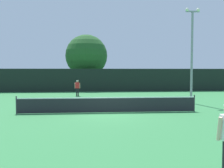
# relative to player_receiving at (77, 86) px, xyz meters

# --- Properties ---
(ground_plane) EXTENTS (120.00, 120.00, 0.00)m
(ground_plane) POSITION_rel_player_receiving_xyz_m (2.48, -10.31, -1.00)
(ground_plane) COLOR #2D723D
(tennis_net) EXTENTS (11.12, 0.08, 1.07)m
(tennis_net) POSITION_rel_player_receiving_xyz_m (2.48, -10.31, -0.49)
(tennis_net) COLOR #232328
(tennis_net) RESTS_ON ground
(perimeter_fence) EXTENTS (37.73, 0.12, 2.88)m
(perimeter_fence) POSITION_rel_player_receiving_xyz_m (2.48, 5.49, 0.44)
(perimeter_fence) COLOR black
(perimeter_fence) RESTS_ON ground
(player_receiving) EXTENTS (0.57, 0.24, 1.63)m
(player_receiving) POSITION_rel_player_receiving_xyz_m (0.00, 0.00, 0.00)
(player_receiving) COLOR red
(player_receiving) RESTS_ON ground
(tennis_ball) EXTENTS (0.07, 0.07, 0.07)m
(tennis_ball) POSITION_rel_player_receiving_xyz_m (5.33, -9.12, -0.97)
(tennis_ball) COLOR #CCE033
(tennis_ball) RESTS_ON ground
(light_pole) EXTENTS (1.18, 0.28, 7.55)m
(light_pole) POSITION_rel_player_receiving_xyz_m (9.44, -6.37, 3.33)
(light_pole) COLOR gray
(light_pole) RESTS_ON ground
(large_tree) EXTENTS (5.86, 5.86, 7.67)m
(large_tree) POSITION_rel_player_receiving_xyz_m (0.74, 9.31, 3.73)
(large_tree) COLOR brown
(large_tree) RESTS_ON ground
(parked_car_near) EXTENTS (2.40, 4.40, 1.69)m
(parked_car_near) POSITION_rel_player_receiving_xyz_m (-5.49, 11.58, -0.22)
(parked_car_near) COLOR navy
(parked_car_near) RESTS_ON ground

